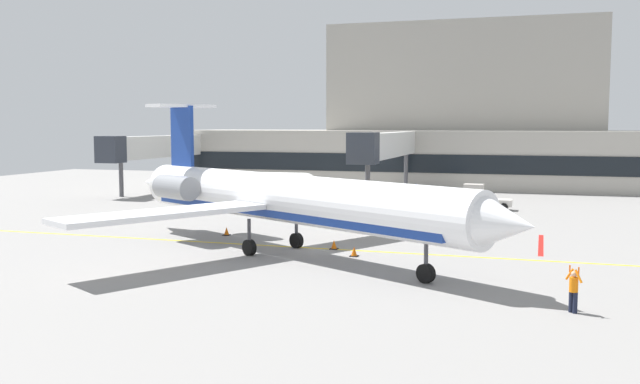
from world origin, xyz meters
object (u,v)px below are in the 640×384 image
(regional_jet, at_px, (282,198))
(baggage_tug, at_px, (405,197))
(fuel_tank, at_px, (279,184))
(pushback_tractor, at_px, (351,208))
(marshaller, at_px, (574,289))
(belt_loader, at_px, (482,198))

(regional_jet, bearing_deg, baggage_tug, 84.32)
(regional_jet, relative_size, fuel_tank, 3.66)
(regional_jet, height_order, pushback_tractor, regional_jet)
(fuel_tank, relative_size, marshaller, 4.20)
(pushback_tractor, relative_size, marshaller, 1.76)
(fuel_tank, height_order, marshaller, fuel_tank)
(regional_jet, relative_size, pushback_tractor, 8.74)
(belt_loader, relative_size, marshaller, 2.25)
(belt_loader, bearing_deg, fuel_tank, 172.67)
(fuel_tank, xyz_separation_m, marshaller, (25.86, -35.68, -0.55))
(marshaller, bearing_deg, pushback_tractor, 122.80)
(pushback_tractor, relative_size, fuel_tank, 0.42)
(regional_jet, relative_size, marshaller, 15.37)
(pushback_tractor, distance_m, fuel_tank, 15.88)
(belt_loader, relative_size, fuel_tank, 0.54)
(regional_jet, distance_m, belt_loader, 26.38)
(baggage_tug, xyz_separation_m, pushback_tractor, (-2.48, -9.41, -0.03))
(belt_loader, bearing_deg, pushback_tractor, -134.35)
(regional_jet, relative_size, baggage_tug, 8.01)
(regional_jet, distance_m, pushback_tractor, 15.48)
(regional_jet, xyz_separation_m, marshaller, (15.32, -8.49, -2.23))
(regional_jet, xyz_separation_m, fuel_tank, (-10.54, 27.19, -1.68))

